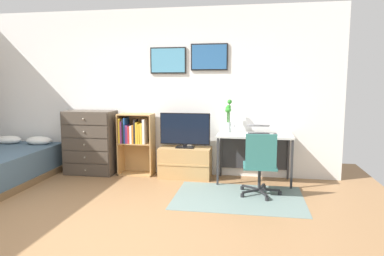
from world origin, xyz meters
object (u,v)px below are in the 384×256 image
tv_stand (185,162)px  computer_mouse (275,134)px  bookshelf (135,138)px  television (185,131)px  dresser (91,142)px  laptop (259,130)px  office_chair (260,163)px  wine_glass (233,125)px  desk (254,143)px  bamboo_vase (228,116)px

tv_stand → computer_mouse: 1.48m
bookshelf → television: television is taller
dresser → laptop: dresser is taller
office_chair → tv_stand: bearing=144.8°
dresser → wine_glass: dresser is taller
bookshelf → computer_mouse: bearing=-4.9°
television → wine_glass: 0.78m
desk → computer_mouse: (0.30, -0.14, 0.16)m
computer_mouse → wine_glass: size_ratio=0.58×
tv_stand → television: television is taller
tv_stand → wine_glass: (0.76, -0.13, 0.63)m
desk → wine_glass: size_ratio=6.23×
desk → laptop: bearing=-24.2°
tv_stand → office_chair: bearing=-33.1°
office_chair → bamboo_vase: (-0.48, 0.82, 0.54)m
tv_stand → wine_glass: wine_glass is taller
office_chair → computer_mouse: 0.71m
desk → wine_glass: 0.44m
tv_stand → computer_mouse: computer_mouse is taller
office_chair → computer_mouse: size_ratio=8.27×
bookshelf → office_chair: 2.17m
bookshelf → tv_stand: bookshelf is taller
computer_mouse → dresser: bearing=177.5°
tv_stand → television: bearing=-90.0°
tv_stand → laptop: 1.27m
tv_stand → television: 0.52m
dresser → laptop: 2.76m
dresser → tv_stand: (1.60, 0.01, -0.28)m
office_chair → wine_glass: size_ratio=4.78×
television → laptop: bearing=-0.3°
computer_mouse → bookshelf: bearing=175.1°
dresser → television: (1.60, -0.01, 0.24)m
computer_mouse → tv_stand: bearing=173.9°
desk → computer_mouse: size_ratio=10.78×
tv_stand → laptop: size_ratio=2.11×
desk → wine_glass: wine_glass is taller
bamboo_vase → dresser: bearing=-178.1°
bamboo_vase → office_chair: bearing=-59.3°
television → bamboo_vase: 0.72m
laptop → bamboo_vase: bamboo_vase is taller
bookshelf → computer_mouse: size_ratio=9.70×
television → bamboo_vase: bamboo_vase is taller
television → desk: (1.08, 0.02, -0.16)m
tv_stand → desk: size_ratio=0.73×
office_chair → bookshelf: bearing=156.3°
bookshelf → desk: 1.93m
dresser → bamboo_vase: 2.32m
laptop → bamboo_vase: size_ratio=0.76×
bookshelf → desk: size_ratio=0.90×
television → computer_mouse: television is taller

